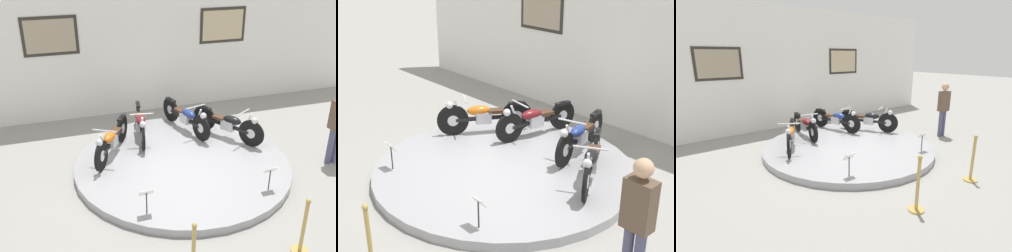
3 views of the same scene
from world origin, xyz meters
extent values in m
plane|color=gray|center=(0.00, 0.00, 0.00)|extent=(60.00, 60.00, 0.00)
cylinder|color=#99999E|center=(0.00, 0.00, 0.08)|extent=(4.68, 4.68, 0.16)
cube|color=white|center=(0.00, 3.48, 2.13)|extent=(14.00, 0.20, 4.26)
cube|color=#2D2823|center=(-2.40, 3.37, 2.34)|extent=(1.40, 0.02, 1.00)
cube|color=tan|center=(-2.40, 3.36, 2.34)|extent=(1.24, 0.02, 0.84)
cube|color=#2D2823|center=(2.40, 3.37, 2.34)|extent=(1.40, 0.02, 1.00)
cube|color=#C6B289|center=(2.40, 3.36, 2.34)|extent=(1.24, 0.02, 0.84)
cylinder|color=black|center=(-1.74, 0.14, 0.49)|extent=(0.38, 0.60, 0.66)
cylinder|color=silver|center=(-1.74, 0.14, 0.49)|extent=(0.17, 0.23, 0.23)
cylinder|color=black|center=(-1.06, 1.31, 0.49)|extent=(0.38, 0.60, 0.66)
cylinder|color=silver|center=(-1.06, 1.31, 0.49)|extent=(0.17, 0.23, 0.23)
cube|color=black|center=(-1.40, 0.72, 0.49)|extent=(0.68, 1.11, 0.07)
cube|color=silver|center=(-1.42, 0.69, 0.51)|extent=(0.33, 0.38, 0.24)
ellipsoid|color=#D16619|center=(-1.47, 0.60, 0.67)|extent=(0.43, 0.53, 0.20)
cube|color=#472D1E|center=(-1.29, 0.91, 0.63)|extent=(0.33, 0.38, 0.07)
cube|color=black|center=(-1.06, 1.31, 0.77)|extent=(0.27, 0.36, 0.06)
cylinder|color=silver|center=(-1.66, 0.26, 0.69)|extent=(0.16, 0.24, 0.54)
cylinder|color=silver|center=(-1.61, 0.36, 0.95)|extent=(0.48, 0.30, 0.03)
sphere|color=silver|center=(-1.77, 0.08, 0.83)|extent=(0.15, 0.15, 0.15)
cylinder|color=black|center=(-0.69, 0.75, 0.47)|extent=(0.15, 0.62, 0.62)
cylinder|color=silver|center=(-0.69, 0.75, 0.47)|extent=(0.10, 0.22, 0.22)
cylinder|color=black|center=(-0.47, 2.09, 0.47)|extent=(0.15, 0.62, 0.62)
cylinder|color=silver|center=(-0.47, 2.09, 0.47)|extent=(0.10, 0.22, 0.22)
cube|color=black|center=(-0.58, 1.42, 0.47)|extent=(0.26, 1.24, 0.07)
cube|color=silver|center=(-0.59, 1.38, 0.49)|extent=(0.25, 0.35, 0.24)
ellipsoid|color=maroon|center=(-0.60, 1.28, 0.65)|extent=(0.29, 0.51, 0.20)
cube|color=#472D1E|center=(-0.55, 1.64, 0.61)|extent=(0.25, 0.35, 0.07)
cube|color=black|center=(-0.47, 2.09, 0.74)|extent=(0.16, 0.37, 0.06)
cylinder|color=silver|center=(-0.66, 0.90, 0.67)|extent=(0.08, 0.25, 0.54)
cylinder|color=silver|center=(-0.65, 1.01, 0.93)|extent=(0.54, 0.12, 0.03)
sphere|color=silver|center=(-0.70, 0.69, 0.81)|extent=(0.15, 0.15, 0.15)
cylinder|color=black|center=(0.75, 0.77, 0.49)|extent=(0.22, 0.64, 0.65)
cylinder|color=silver|center=(0.75, 0.77, 0.49)|extent=(0.12, 0.24, 0.23)
cylinder|color=black|center=(0.41, 2.07, 0.49)|extent=(0.22, 0.64, 0.65)
cylinder|color=silver|center=(0.41, 2.07, 0.49)|extent=(0.12, 0.24, 0.23)
cube|color=black|center=(0.58, 1.42, 0.49)|extent=(0.39, 1.22, 0.07)
cube|color=silver|center=(0.59, 1.38, 0.51)|extent=(0.28, 0.36, 0.24)
ellipsoid|color=navy|center=(0.62, 1.28, 0.67)|extent=(0.34, 0.52, 0.20)
cube|color=#472D1E|center=(0.52, 1.63, 0.63)|extent=(0.28, 0.36, 0.07)
cube|color=black|center=(0.41, 2.07, 0.76)|extent=(0.19, 0.37, 0.06)
cylinder|color=silver|center=(0.72, 0.91, 0.69)|extent=(0.11, 0.25, 0.54)
cylinder|color=silver|center=(0.69, 1.02, 0.95)|extent=(0.53, 0.17, 0.03)
sphere|color=silver|center=(0.77, 0.71, 0.83)|extent=(0.15, 0.15, 0.15)
cylinder|color=black|center=(1.75, 0.14, 0.49)|extent=(0.38, 0.58, 0.65)
cylinder|color=silver|center=(1.75, 0.14, 0.49)|extent=(0.17, 0.23, 0.23)
cylinder|color=black|center=(1.05, 1.30, 0.49)|extent=(0.38, 0.58, 0.65)
cylinder|color=silver|center=(1.05, 1.30, 0.49)|extent=(0.17, 0.23, 0.23)
cube|color=black|center=(1.40, 0.72, 0.49)|extent=(0.70, 1.10, 0.07)
cube|color=silver|center=(1.42, 0.69, 0.51)|extent=(0.34, 0.38, 0.24)
ellipsoid|color=black|center=(1.47, 0.60, 0.67)|extent=(0.44, 0.52, 0.20)
cube|color=#472D1E|center=(1.28, 0.91, 0.63)|extent=(0.34, 0.38, 0.07)
cube|color=black|center=(1.05, 1.30, 0.76)|extent=(0.27, 0.36, 0.06)
cylinder|color=silver|center=(1.67, 0.27, 0.69)|extent=(0.17, 0.24, 0.54)
cylinder|color=silver|center=(1.61, 0.36, 0.95)|extent=(0.48, 0.31, 0.03)
sphere|color=silver|center=(1.78, 0.09, 0.83)|extent=(0.15, 0.15, 0.15)
cylinder|color=#333338|center=(-1.22, -1.57, 0.37)|extent=(0.02, 0.02, 0.42)
cube|color=white|center=(-1.22, -1.57, 0.60)|extent=(0.26, 0.11, 0.15)
cylinder|color=#333338|center=(1.22, -1.57, 0.37)|extent=(0.02, 0.02, 0.42)
cube|color=white|center=(1.22, -1.57, 0.60)|extent=(0.26, 0.11, 0.15)
cylinder|color=#4C4C6B|center=(3.18, -0.84, 0.43)|extent=(0.13, 0.13, 0.85)
cylinder|color=#4C4C6B|center=(3.34, -0.84, 0.43)|extent=(0.13, 0.13, 0.85)
cube|color=brown|center=(3.26, -0.84, 1.17)|extent=(0.36, 0.22, 0.64)
sphere|color=tan|center=(3.26, -0.84, 1.63)|extent=(0.23, 0.23, 0.23)
cylinder|color=tan|center=(-0.92, -3.07, 0.01)|extent=(0.28, 0.28, 0.03)
cylinder|color=tan|center=(-0.92, -3.07, 0.47)|extent=(0.06, 0.06, 0.95)
sphere|color=tan|center=(-0.92, -3.07, 0.98)|extent=(0.08, 0.08, 0.08)
cylinder|color=tan|center=(0.92, -3.07, 0.01)|extent=(0.28, 0.28, 0.03)
cylinder|color=tan|center=(0.92, -3.07, 0.47)|extent=(0.06, 0.06, 0.95)
sphere|color=tan|center=(0.92, -3.07, 0.98)|extent=(0.08, 0.08, 0.08)
camera|label=1|loc=(-2.57, -7.05, 4.52)|focal=42.00mm
camera|label=2|loc=(5.65, -5.04, 4.00)|focal=50.00mm
camera|label=3|loc=(-4.35, -5.48, 2.62)|focal=28.00mm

